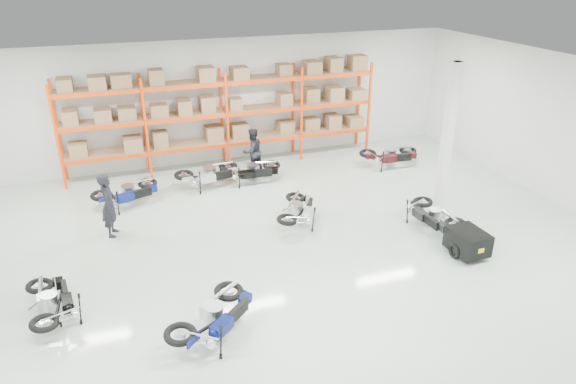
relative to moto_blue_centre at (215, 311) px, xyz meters
name	(u,v)px	position (x,y,z in m)	size (l,w,h in m)	color
room	(282,169)	(2.42, 2.86, 1.67)	(18.00, 18.00, 18.00)	#B1C5B6
pallet_rack	(224,105)	(2.42, 9.31, 1.67)	(11.28, 0.98, 3.62)	#FF430D
structural_column	(447,140)	(7.62, 3.36, 1.67)	(0.25, 0.25, 4.50)	white
moto_blue_centre	(215,311)	(0.00, 0.00, 0.00)	(0.85, 1.91, 1.17)	#07114C
moto_silver_left	(299,206)	(3.32, 4.03, -0.05)	(0.78, 1.76, 1.08)	silver
moto_black_far_left	(52,297)	(-3.14, 1.68, -0.06)	(0.77, 1.72, 1.05)	black
moto_touring_right	(432,211)	(6.76, 2.46, -0.04)	(0.79, 1.77, 1.08)	black
trailer	(468,242)	(6.76, 0.87, -0.18)	(0.88, 1.67, 0.70)	black
moto_back_a	(127,189)	(-1.28, 6.89, -0.03)	(0.81, 1.82, 1.11)	navy
moto_back_b	(209,170)	(1.40, 7.49, 0.00)	(0.85, 1.92, 1.17)	silver
moto_back_c	(251,167)	(2.84, 7.37, -0.03)	(0.81, 1.81, 1.11)	black
moto_back_d	(391,151)	(8.06, 7.07, 0.00)	(0.85, 1.91, 1.17)	#410D13
person_left	(109,205)	(-1.82, 5.09, 0.32)	(0.66, 0.43, 1.81)	black
person_back	(252,151)	(3.09, 8.11, 0.25)	(0.81, 0.63, 1.67)	black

